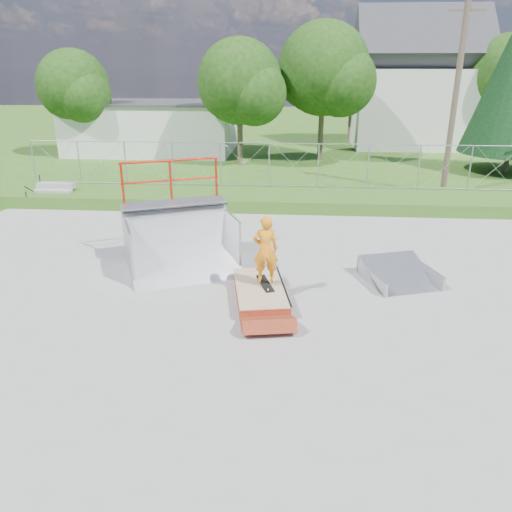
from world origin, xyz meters
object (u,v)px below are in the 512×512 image
(skater, at_px, (266,252))
(quarter_pipe, at_px, (180,221))
(grind_box, at_px, (260,293))
(flat_bank_ramp, at_px, (400,274))

(skater, bearing_deg, quarter_pipe, -42.38)
(grind_box, distance_m, flat_bank_ramp, 3.70)
(grind_box, relative_size, quarter_pipe, 0.89)
(grind_box, xyz_separation_m, skater, (0.12, 0.05, 1.02))
(flat_bank_ramp, bearing_deg, skater, -178.15)
(quarter_pipe, xyz_separation_m, skater, (2.34, -1.60, -0.22))
(grind_box, xyz_separation_m, quarter_pipe, (-2.22, 1.66, 1.23))
(flat_bank_ramp, bearing_deg, grind_box, -178.02)
(quarter_pipe, distance_m, flat_bank_ramp, 5.82)
(grind_box, height_order, flat_bank_ramp, flat_bank_ramp)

